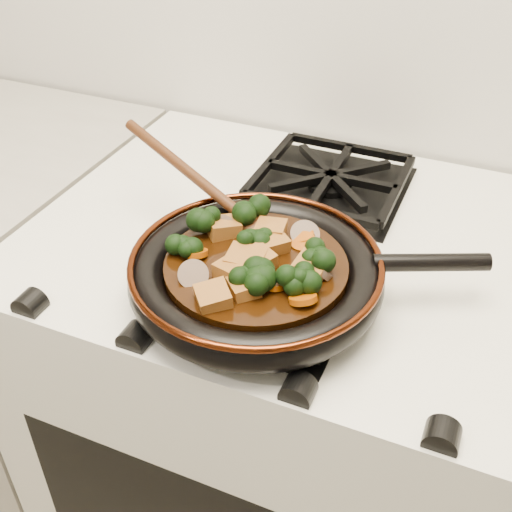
% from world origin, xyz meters
% --- Properties ---
extents(stove, '(0.76, 0.60, 0.90)m').
position_xyz_m(stove, '(0.00, 1.69, 0.45)').
color(stove, white).
rests_on(stove, ground).
extents(burner_grate_front, '(0.23, 0.23, 0.03)m').
position_xyz_m(burner_grate_front, '(0.00, 1.55, 0.91)').
color(burner_grate_front, black).
rests_on(burner_grate_front, stove).
extents(burner_grate_back, '(0.23, 0.23, 0.03)m').
position_xyz_m(burner_grate_back, '(0.00, 1.83, 0.91)').
color(burner_grate_back, black).
rests_on(burner_grate_back, stove).
extents(skillet, '(0.42, 0.31, 0.05)m').
position_xyz_m(skillet, '(0.00, 1.53, 0.94)').
color(skillet, black).
rests_on(skillet, burner_grate_front).
extents(braising_sauce, '(0.22, 0.22, 0.02)m').
position_xyz_m(braising_sauce, '(-0.00, 1.53, 0.95)').
color(braising_sauce, black).
rests_on(braising_sauce, skillet).
extents(tofu_cube_0, '(0.05, 0.05, 0.02)m').
position_xyz_m(tofu_cube_0, '(0.01, 1.48, 0.97)').
color(tofu_cube_0, '#935A22').
rests_on(tofu_cube_0, braising_sauce).
extents(tofu_cube_1, '(0.04, 0.05, 0.03)m').
position_xyz_m(tofu_cube_1, '(-0.01, 1.59, 0.97)').
color(tofu_cube_1, '#935A22').
rests_on(tofu_cube_1, braising_sauce).
extents(tofu_cube_2, '(0.05, 0.04, 0.03)m').
position_xyz_m(tofu_cube_2, '(-0.01, 1.52, 0.97)').
color(tofu_cube_2, '#935A22').
rests_on(tofu_cube_2, braising_sauce).
extents(tofu_cube_3, '(0.05, 0.06, 0.03)m').
position_xyz_m(tofu_cube_3, '(-0.06, 1.58, 0.97)').
color(tofu_cube_3, '#935A22').
rests_on(tofu_cube_3, braising_sauce).
extents(tofu_cube_4, '(0.06, 0.06, 0.03)m').
position_xyz_m(tofu_cube_4, '(0.00, 1.57, 0.97)').
color(tofu_cube_4, '#935A22').
rests_on(tofu_cube_4, braising_sauce).
extents(tofu_cube_5, '(0.06, 0.05, 0.03)m').
position_xyz_m(tofu_cube_5, '(-0.01, 1.50, 0.97)').
color(tofu_cube_5, '#935A22').
rests_on(tofu_cube_5, braising_sauce).
extents(tofu_cube_6, '(0.04, 0.04, 0.02)m').
position_xyz_m(tofu_cube_6, '(0.07, 1.54, 0.97)').
color(tofu_cube_6, '#935A22').
rests_on(tofu_cube_6, braising_sauce).
extents(tofu_cube_7, '(0.05, 0.05, 0.03)m').
position_xyz_m(tofu_cube_7, '(0.00, 1.53, 0.97)').
color(tofu_cube_7, '#935A22').
rests_on(tofu_cube_7, braising_sauce).
extents(tofu_cube_8, '(0.05, 0.05, 0.03)m').
position_xyz_m(tofu_cube_8, '(-0.02, 1.45, 0.97)').
color(tofu_cube_8, '#935A22').
rests_on(tofu_cube_8, braising_sauce).
extents(broccoli_floret_0, '(0.08, 0.08, 0.07)m').
position_xyz_m(broccoli_floret_0, '(0.06, 1.51, 0.97)').
color(broccoli_floret_0, black).
rests_on(broccoli_floret_0, braising_sauce).
extents(broccoli_floret_1, '(0.08, 0.08, 0.06)m').
position_xyz_m(broccoli_floret_1, '(-0.08, 1.57, 0.97)').
color(broccoli_floret_1, black).
rests_on(broccoli_floret_1, braising_sauce).
extents(broccoli_floret_2, '(0.08, 0.08, 0.07)m').
position_xyz_m(broccoli_floret_2, '(-0.02, 1.56, 0.97)').
color(broccoli_floret_2, black).
rests_on(broccoli_floret_2, braising_sauce).
extents(broccoli_floret_3, '(0.09, 0.09, 0.05)m').
position_xyz_m(broccoli_floret_3, '(0.02, 1.48, 0.97)').
color(broccoli_floret_3, black).
rests_on(broccoli_floret_3, braising_sauce).
extents(broccoli_floret_4, '(0.09, 0.09, 0.07)m').
position_xyz_m(broccoli_floret_4, '(-0.04, 1.61, 0.97)').
color(broccoli_floret_4, black).
rests_on(broccoli_floret_4, braising_sauce).
extents(broccoli_floret_5, '(0.08, 0.08, 0.06)m').
position_xyz_m(broccoli_floret_5, '(-0.09, 1.52, 0.97)').
color(broccoli_floret_5, black).
rests_on(broccoli_floret_5, braising_sauce).
extents(broccoli_floret_6, '(0.07, 0.08, 0.07)m').
position_xyz_m(broccoli_floret_6, '(0.07, 1.56, 0.97)').
color(broccoli_floret_6, black).
rests_on(broccoli_floret_6, braising_sauce).
extents(broccoli_floret_7, '(0.08, 0.07, 0.07)m').
position_xyz_m(broccoli_floret_7, '(0.01, 1.49, 0.97)').
color(broccoli_floret_7, black).
rests_on(broccoli_floret_7, braising_sauce).
extents(carrot_coin_0, '(0.03, 0.03, 0.02)m').
position_xyz_m(carrot_coin_0, '(-0.07, 1.52, 0.96)').
color(carrot_coin_0, '#A24404').
rests_on(carrot_coin_0, braising_sauce).
extents(carrot_coin_1, '(0.03, 0.03, 0.01)m').
position_xyz_m(carrot_coin_1, '(0.03, 1.50, 0.96)').
color(carrot_coin_1, '#A24404').
rests_on(carrot_coin_1, braising_sauce).
extents(carrot_coin_2, '(0.03, 0.03, 0.01)m').
position_xyz_m(carrot_coin_2, '(-0.01, 1.58, 0.96)').
color(carrot_coin_2, '#A24404').
rests_on(carrot_coin_2, braising_sauce).
extents(carrot_coin_3, '(0.03, 0.03, 0.02)m').
position_xyz_m(carrot_coin_3, '(0.04, 1.60, 0.96)').
color(carrot_coin_3, '#A24404').
rests_on(carrot_coin_3, braising_sauce).
extents(carrot_coin_4, '(0.03, 0.03, 0.02)m').
position_xyz_m(carrot_coin_4, '(0.04, 1.59, 0.96)').
color(carrot_coin_4, '#A24404').
rests_on(carrot_coin_4, braising_sauce).
extents(carrot_coin_5, '(0.03, 0.03, 0.02)m').
position_xyz_m(carrot_coin_5, '(0.07, 1.49, 0.96)').
color(carrot_coin_5, '#A24404').
rests_on(carrot_coin_5, braising_sauce).
extents(mushroom_slice_0, '(0.04, 0.04, 0.03)m').
position_xyz_m(mushroom_slice_0, '(-0.07, 1.58, 0.97)').
color(mushroom_slice_0, brown).
rests_on(mushroom_slice_0, braising_sauce).
extents(mushroom_slice_1, '(0.04, 0.04, 0.03)m').
position_xyz_m(mushroom_slice_1, '(0.08, 1.54, 0.97)').
color(mushroom_slice_1, brown).
rests_on(mushroom_slice_1, braising_sauce).
extents(mushroom_slice_2, '(0.05, 0.05, 0.03)m').
position_xyz_m(mushroom_slice_2, '(-0.06, 1.48, 0.97)').
color(mushroom_slice_2, brown).
rests_on(mushroom_slice_2, braising_sauce).
extents(mushroom_slice_3, '(0.05, 0.05, 0.03)m').
position_xyz_m(mushroom_slice_3, '(0.04, 1.60, 0.97)').
color(mushroom_slice_3, brown).
rests_on(mushroom_slice_3, braising_sauce).
extents(wooden_spoon, '(0.16, 0.08, 0.25)m').
position_xyz_m(wooden_spoon, '(-0.10, 1.63, 0.98)').
color(wooden_spoon, '#41200D').
rests_on(wooden_spoon, braising_sauce).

